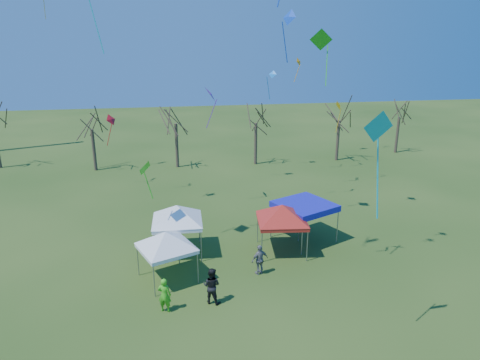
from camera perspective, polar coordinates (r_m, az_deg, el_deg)
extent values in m
plane|color=#254415|center=(23.80, 0.04, -14.14)|extent=(140.00, 140.00, 0.00)
cylinder|color=#3D2D21|center=(46.29, -18.89, 3.80)|extent=(0.32, 0.32, 4.28)
cylinder|color=#3D2D21|center=(45.44, -8.43, 4.57)|extent=(0.32, 0.32, 4.64)
cylinder|color=#3D2D21|center=(46.13, 2.10, 4.85)|extent=(0.32, 0.32, 4.49)
cylinder|color=#3D2D21|center=(48.90, 12.90, 5.15)|extent=(0.32, 0.32, 4.47)
cylinder|color=#3D2D21|center=(54.46, 20.22, 5.64)|extent=(0.32, 0.32, 4.23)
cylinder|color=gray|center=(23.04, -11.37, -13.10)|extent=(0.05, 0.05, 1.79)
cylinder|color=gray|center=(25.12, -13.45, -10.48)|extent=(0.05, 0.05, 1.79)
cylinder|color=gray|center=(23.86, -5.64, -11.65)|extent=(0.05, 0.05, 1.79)
cylinder|color=gray|center=(25.88, -8.15, -9.26)|extent=(0.05, 0.05, 1.79)
cube|color=white|center=(23.97, -9.78, -8.98)|extent=(3.48, 3.48, 0.21)
pyramid|color=white|center=(23.54, -9.91, -6.80)|extent=(3.53, 3.53, 0.89)
cylinder|color=gray|center=(26.01, -11.33, -9.08)|extent=(0.06, 0.06, 1.96)
cylinder|color=gray|center=(28.48, -11.02, -6.59)|extent=(0.06, 0.06, 1.96)
cylinder|color=gray|center=(25.94, -5.19, -8.85)|extent=(0.06, 0.06, 1.96)
cylinder|color=gray|center=(28.43, -5.46, -6.38)|extent=(0.06, 0.06, 1.96)
cube|color=white|center=(26.72, -8.35, -5.55)|extent=(3.07, 3.07, 0.24)
pyramid|color=white|center=(26.31, -8.46, -3.35)|extent=(4.16, 4.16, 0.98)
cylinder|color=gray|center=(25.79, 2.93, -8.99)|extent=(0.06, 0.06, 1.95)
cylinder|color=gray|center=(28.24, 2.36, -6.49)|extent=(0.06, 0.06, 1.95)
cylinder|color=gray|center=(26.20, 8.95, -8.75)|extent=(0.06, 0.06, 1.95)
cylinder|color=gray|center=(28.61, 7.84, -6.32)|extent=(0.06, 0.06, 1.95)
cube|color=#A81910|center=(26.72, 5.59, -5.48)|extent=(3.27, 3.27, 0.23)
pyramid|color=#A81910|center=(26.31, 5.66, -3.29)|extent=(4.10, 4.10, 0.97)
cylinder|color=gray|center=(26.84, 8.27, -7.73)|extent=(0.07, 0.07, 2.21)
cylinder|color=gray|center=(28.97, 4.16, -5.60)|extent=(0.07, 0.07, 2.21)
cylinder|color=gray|center=(28.86, 12.85, -6.13)|extent=(0.07, 0.07, 2.21)
cylinder|color=gray|center=(30.84, 8.69, -4.27)|extent=(0.07, 0.07, 2.21)
cube|color=#1012AA|center=(28.36, 8.61, -3.59)|extent=(4.37, 4.37, 0.26)
cube|color=#1012AA|center=(28.29, 8.62, -3.22)|extent=(4.37, 4.37, 0.13)
imported|color=black|center=(22.17, -3.81, -13.88)|extent=(1.17, 1.08, 1.92)
imported|color=green|center=(21.85, -10.03, -14.86)|extent=(0.76, 0.61, 1.80)
imported|color=slate|center=(24.64, 2.66, -10.56)|extent=(1.13, 0.77, 1.79)
cone|color=#167CEC|center=(43.19, 4.38, 13.90)|extent=(0.92, 0.83, 0.77)
cube|color=#167CEC|center=(43.47, 3.79, 12.14)|extent=(0.58, 0.75, 2.32)
cube|color=gold|center=(44.13, -24.63, 20.25)|extent=(0.23, 0.60, 2.03)
cone|color=purple|center=(32.88, -3.95, 11.41)|extent=(0.94, 1.47, 1.27)
cube|color=purple|center=(32.66, -3.82, 8.81)|extent=(0.87, 0.04, 2.18)
cube|color=#0DB9C9|center=(25.03, -18.68, 19.12)|extent=(0.61, 0.15, 3.03)
cone|color=green|center=(24.30, -12.64, 1.63)|extent=(1.10, 1.23, 0.94)
cube|color=green|center=(24.82, -12.14, -0.62)|extent=(0.49, 0.33, 1.65)
cone|color=red|center=(39.90, -16.80, 7.73)|extent=(1.16, 1.28, 1.01)
cube|color=red|center=(39.85, -17.01, 5.79)|extent=(0.69, 0.50, 2.06)
cone|color=orange|center=(41.68, 7.85, 15.38)|extent=(0.85, 0.88, 0.80)
cube|color=orange|center=(41.49, 7.62, 13.95)|extent=(0.46, 0.44, 1.66)
cone|color=green|center=(21.81, 10.75, 17.96)|extent=(1.19, 0.83, 1.04)
cube|color=green|center=(21.84, 11.48, 14.72)|extent=(0.28, 0.69, 1.90)
cone|color=blue|center=(28.91, 6.56, 20.78)|extent=(0.95, 1.15, 1.03)
cube|color=blue|center=(29.07, 5.99, 17.76)|extent=(0.56, 0.37, 2.53)
cone|color=#F6A60C|center=(44.63, 13.02, 9.70)|extent=(0.49, 1.05, 0.99)
cube|color=#F6A60C|center=(44.68, 12.99, 7.76)|extent=(0.45, 0.06, 2.49)
cone|color=#0CABBD|center=(16.83, 17.87, 6.86)|extent=(1.38, 0.70, 1.29)
cube|color=#0CABBD|center=(17.43, 17.87, 0.43)|extent=(0.13, 0.51, 3.35)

